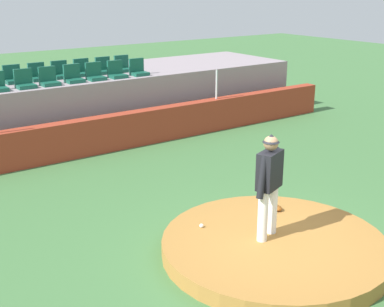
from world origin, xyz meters
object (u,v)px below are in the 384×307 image
(pitcher, at_px, (269,179))
(stadium_chair_13, at_px, (123,66))
(fielding_glove, at_px, (275,207))
(stadium_chair_5, at_px, (117,72))
(stadium_chair_8, at_px, (13,77))
(stadium_chair_9, at_px, (38,75))
(stadium_chair_6, at_px, (138,70))
(stadium_chair_10, at_px, (61,73))
(stadium_chair_4, at_px, (95,74))
(stadium_chair_12, at_px, (104,68))
(stadium_chair_11, at_px, (83,70))
(stadium_chair_3, at_px, (73,77))
(stadium_chair_1, at_px, (25,82))
(baseball, at_px, (201,226))
(stadium_chair_2, at_px, (49,79))

(pitcher, bearing_deg, stadium_chair_13, 56.30)
(fielding_glove, height_order, stadium_chair_5, stadium_chair_5)
(pitcher, relative_size, stadium_chair_8, 3.67)
(stadium_chair_9, bearing_deg, stadium_chair_6, 162.15)
(stadium_chair_10, bearing_deg, stadium_chair_8, 0.11)
(stadium_chair_4, height_order, stadium_chair_5, same)
(pitcher, height_order, stadium_chair_10, stadium_chair_10)
(fielding_glove, bearing_deg, stadium_chair_12, -8.07)
(stadium_chair_8, bearing_deg, stadium_chair_13, -179.85)
(pitcher, xyz_separation_m, stadium_chair_5, (1.41, 8.03, 0.58))
(stadium_chair_11, bearing_deg, stadium_chair_10, 1.78)
(stadium_chair_10, bearing_deg, stadium_chair_3, 91.46)
(stadium_chair_8, bearing_deg, stadium_chair_11, -179.33)
(stadium_chair_9, height_order, stadium_chair_13, same)
(stadium_chair_1, height_order, stadium_chair_3, same)
(pitcher, xyz_separation_m, stadium_chair_12, (1.46, 8.95, 0.58))
(baseball, xyz_separation_m, stadium_chair_4, (1.44, 7.14, 1.61))
(stadium_chair_9, distance_m, stadium_chair_11, 1.41)
(stadium_chair_11, bearing_deg, stadium_chair_3, 52.38)
(stadium_chair_8, distance_m, stadium_chair_13, 3.49)
(stadium_chair_5, xyz_separation_m, stadium_chair_9, (-2.07, 0.91, 0.00))
(fielding_glove, relative_size, stadium_chair_6, 0.60)
(stadium_chair_5, height_order, stadium_chair_9, same)
(fielding_glove, bearing_deg, pitcher, 124.23)
(pitcher, xyz_separation_m, stadium_chair_13, (2.12, 8.95, 0.58))
(stadium_chair_1, xyz_separation_m, stadium_chair_4, (2.07, 0.03, 0.00))
(stadium_chair_13, bearing_deg, stadium_chair_12, 0.10)
(pitcher, relative_size, stadium_chair_9, 3.67)
(stadium_chair_3, bearing_deg, pitcher, 89.61)
(stadium_chair_5, xyz_separation_m, stadium_chair_13, (0.71, 0.92, 0.00))
(stadium_chair_1, xyz_separation_m, stadium_chair_13, (3.47, 0.92, 0.00))
(stadium_chair_12, bearing_deg, baseball, 74.85)
(stadium_chair_4, bearing_deg, fielding_glove, 91.33)
(stadium_chair_3, distance_m, stadium_chair_9, 1.13)
(baseball, xyz_separation_m, stadium_chair_5, (2.12, 7.11, 1.61))
(stadium_chair_1, bearing_deg, stadium_chair_2, 179.97)
(stadium_chair_2, bearing_deg, stadium_chair_13, -161.77)
(stadium_chair_6, xyz_separation_m, stadium_chair_9, (-2.81, 0.91, 0.00))
(stadium_chair_2, xyz_separation_m, stadium_chair_13, (2.80, 0.92, 0.00))
(stadium_chair_10, relative_size, stadium_chair_13, 1.00)
(stadium_chair_5, height_order, stadium_chair_13, same)
(stadium_chair_3, xyz_separation_m, stadium_chair_6, (2.09, -0.04, 0.00))
(stadium_chair_8, bearing_deg, stadium_chair_5, 161.83)
(stadium_chair_1, xyz_separation_m, stadium_chair_12, (2.81, 0.92, 0.00))
(stadium_chair_5, height_order, stadium_chair_8, same)
(stadium_chair_9, bearing_deg, stadium_chair_8, -0.32)
(pitcher, xyz_separation_m, stadium_chair_11, (0.74, 8.97, 0.58))
(stadium_chair_2, height_order, stadium_chair_9, same)
(stadium_chair_5, xyz_separation_m, stadium_chair_8, (-2.78, 0.91, 0.00))
(stadium_chair_2, height_order, stadium_chair_13, same)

